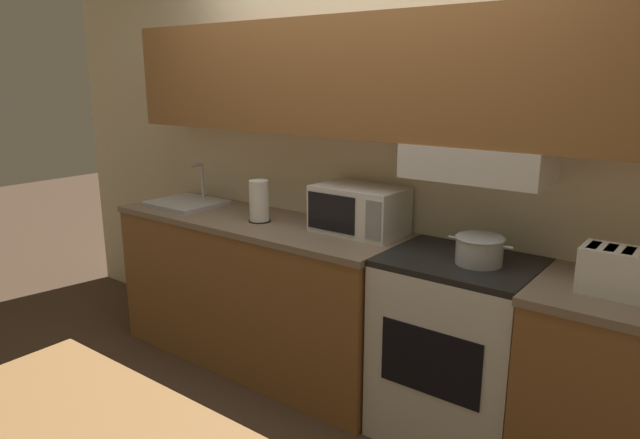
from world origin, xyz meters
The scene contains 10 objects.
ground_plane centered at (0.00, 0.00, 0.00)m, with size 16.00×16.00×0.00m, color #4C3828.
wall_back centered at (0.02, -0.06, 1.50)m, with size 5.55×0.38×2.55m.
lower_counter_main centered at (-0.63, -0.30, 0.47)m, with size 1.91×0.61×0.93m.
lower_counter_right_stub centered at (1.31, -0.30, 0.47)m, with size 0.55×0.61×0.93m.
stove_range centered at (0.68, -0.28, 0.47)m, with size 0.70×0.57×0.93m.
cooking_pot centered at (0.77, -0.29, 1.00)m, with size 0.30×0.22×0.13m.
microwave centered at (0.03, -0.18, 1.06)m, with size 0.49×0.31×0.26m.
toaster centered at (1.34, -0.32, 1.02)m, with size 0.28×0.18×0.19m.
sink_basin centered at (-1.26, -0.30, 0.95)m, with size 0.45×0.40×0.26m.
paper_towel_roll centered at (-0.57, -0.33, 1.05)m, with size 0.13×0.13×0.25m.
Camera 1 is at (1.69, -2.70, 1.77)m, focal length 32.00 mm.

